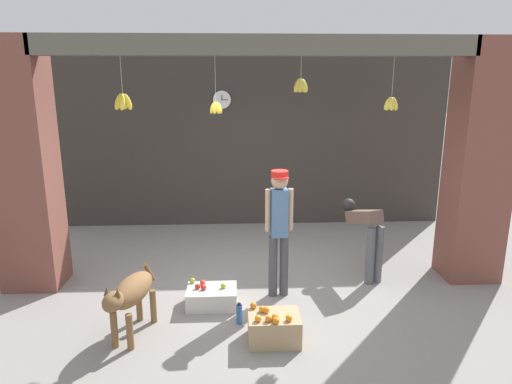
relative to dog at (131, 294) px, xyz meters
name	(u,v)px	position (x,y,z in m)	size (l,w,h in m)	color
ground_plane	(257,289)	(1.37, 1.05, -0.49)	(60.00, 60.00, 0.00)	gray
shop_back_wall	(250,140)	(1.37, 3.87, 1.09)	(7.13, 0.12, 3.16)	#38332D
shop_pillar_left	(24,167)	(-1.54, 1.35, 1.09)	(0.70, 0.60, 3.16)	brown
shop_pillar_right	(478,164)	(4.29, 1.35, 1.09)	(0.70, 0.60, 3.16)	brown
storefront_awning	(257,48)	(1.38, 1.17, 2.52)	(5.23, 0.28, 0.92)	#5B564C
dog	(131,294)	(0.00, 0.00, 0.00)	(0.47, 1.02, 0.72)	brown
shopkeeper	(279,224)	(1.63, 0.88, 0.45)	(0.34, 0.27, 1.61)	#424247
worker_stooping	(366,230)	(2.86, 1.38, 0.18)	(0.44, 0.76, 1.01)	#56565B
fruit_crate_oranges	(274,327)	(1.48, -0.15, -0.34)	(0.54, 0.40, 0.36)	tan
fruit_crate_apples	(212,297)	(0.80, 0.64, -0.38)	(0.60, 0.42, 0.29)	silver
water_bottle	(239,314)	(1.13, 0.21, -0.38)	(0.07, 0.07, 0.25)	#2D60AD
wall_clock	(222,100)	(0.88, 3.79, 1.81)	(0.33, 0.03, 0.33)	black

